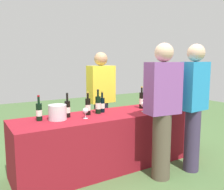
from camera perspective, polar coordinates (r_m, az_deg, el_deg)
The scene contains 17 objects.
ground_plane at distance 3.53m, azimuth 0.00°, elevation -16.05°, with size 12.00×12.00×0.00m, color #476638.
tasting_table at distance 3.40m, azimuth 0.00°, elevation -10.38°, with size 2.63×0.71×0.74m, color maroon.
wine_bottle_0 at distance 3.01m, azimuth -16.74°, elevation -3.75°, with size 0.07×0.07×0.30m.
wine_bottle_1 at distance 3.11m, azimuth -10.42°, elevation -3.17°, with size 0.07×0.07×0.31m.
wine_bottle_2 at distance 3.20m, azimuth -5.68°, elevation -2.67°, with size 0.07×0.07×0.31m.
wine_bottle_3 at distance 3.27m, azimuth -3.30°, elevation -2.28°, with size 0.07×0.07×0.33m.
wine_bottle_4 at distance 3.35m, azimuth -2.33°, elevation -2.28°, with size 0.07×0.07×0.29m.
wine_bottle_5 at distance 3.64m, azimuth 6.96°, elevation -1.21°, with size 0.07×0.07×0.33m.
wine_bottle_6 at distance 3.94m, azimuth 10.78°, elevation -0.65°, with size 0.07×0.07×0.32m.
wine_glass_0 at distance 3.01m, azimuth -6.23°, elevation -3.72°, with size 0.07×0.07×0.13m.
wine_glass_1 at distance 3.41m, azimuth 7.45°, elevation -2.28°, with size 0.08×0.08×0.14m.
wine_glass_2 at distance 3.49m, azimuth 8.42°, elevation -1.94°, with size 0.06×0.06×0.14m.
wine_glass_3 at distance 3.77m, azimuth 12.08°, elevation -1.35°, with size 0.07×0.07×0.14m.
ice_bucket at distance 2.99m, azimuth -12.68°, elevation -3.99°, with size 0.22×0.22×0.18m, color silver.
server_pouring at distance 3.90m, azimuth -2.58°, elevation -0.75°, with size 0.42×0.24×1.58m.
guest_0 at distance 2.96m, azimuth 11.76°, elevation -2.85°, with size 0.43×0.27×1.65m.
guest_1 at distance 3.28m, azimuth 18.64°, elevation -1.73°, with size 0.38×0.23×1.65m.
Camera 1 is at (-1.68, -2.75, 1.44)m, focal length 38.96 mm.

